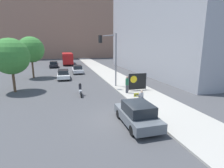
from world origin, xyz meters
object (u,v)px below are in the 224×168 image
parked_car_curbside (137,114)px  pedestrian_behind (130,81)px  motorcycle_on_road (80,90)px  city_bus_on_road (67,58)px  street_tree_near_curb (11,56)px  protest_banner (137,81)px  seated_protester (142,97)px  street_tree_midblock (31,50)px  car_on_road_nearest (63,74)px  car_on_road_distant (54,64)px  car_on_road_midblock (77,69)px  jogger_on_sidewalk (127,84)px  traffic_light_pole (111,52)px

parked_car_curbside → pedestrian_behind: bearing=71.8°
motorcycle_on_road → city_bus_on_road: bearing=90.7°
pedestrian_behind → street_tree_near_curb: 13.42m
parked_car_curbside → street_tree_near_curb: (-9.87, 11.43, 3.20)m
protest_banner → seated_protester: bearing=-109.1°
parked_car_curbside → street_tree_midblock: size_ratio=0.65×
city_bus_on_road → pedestrian_behind: bearing=-78.3°
city_bus_on_road → parked_car_curbside: bearing=-85.3°
car_on_road_nearest → protest_banner: bearing=-51.4°
seated_protester → car_on_road_distant: car_on_road_distant is taller
protest_banner → car_on_road_midblock: bearing=109.5°
street_tree_near_curb → street_tree_midblock: bearing=85.3°
seated_protester → car_on_road_distant: size_ratio=0.29×
car_on_road_distant → car_on_road_nearest: bearing=-82.3°
car_on_road_midblock → car_on_road_distant: (-4.64, 9.88, 0.00)m
car_on_road_nearest → car_on_road_midblock: bearing=64.1°
jogger_on_sidewalk → pedestrian_behind: bearing=-121.8°
protest_banner → motorcycle_on_road: bearing=179.2°
seated_protester → street_tree_near_curb: size_ratio=0.21×
jogger_on_sidewalk → pedestrian_behind: jogger_on_sidewalk is taller
seated_protester → car_on_road_nearest: 15.99m
traffic_light_pole → pedestrian_behind: bearing=-33.7°
seated_protester → jogger_on_sidewalk: 3.83m
parked_car_curbside → street_tree_midblock: street_tree_midblock is taller
car_on_road_nearest → motorcycle_on_road: car_on_road_nearest is taller
protest_banner → car_on_road_distant: size_ratio=0.53×
car_on_road_midblock → street_tree_near_curb: 14.67m
protest_banner → car_on_road_nearest: 12.87m
car_on_road_distant → motorcycle_on_road: size_ratio=1.87×
traffic_light_pole → motorcycle_on_road: bearing=-148.7°
car_on_road_midblock → car_on_road_distant: 10.92m
pedestrian_behind → car_on_road_distant: 25.92m
traffic_light_pole → car_on_road_nearest: 10.08m
parked_car_curbside → car_on_road_midblock: size_ratio=0.87×
car_on_road_midblock → seated_protester: bearing=-79.1°
protest_banner → car_on_road_nearest: bearing=128.6°
street_tree_near_curb → motorcycle_on_road: bearing=-25.9°
parked_car_curbside → car_on_road_nearest: size_ratio=0.90×
motorcycle_on_road → street_tree_near_curb: street_tree_near_curb is taller
protest_banner → car_on_road_distant: (-10.08, 25.26, -0.42)m
traffic_light_pole → city_bus_on_road: (-4.33, 29.19, -2.60)m
car_on_road_midblock → street_tree_midblock: 8.75m
pedestrian_behind → city_bus_on_road: city_bus_on_road is taller
car_on_road_nearest → city_bus_on_road: (1.26, 21.63, 1.03)m
parked_car_curbside → motorcycle_on_road: bearing=109.9°
pedestrian_behind → car_on_road_distant: (-9.61, 24.07, -0.23)m
car_on_road_nearest → parked_car_curbside: bearing=-75.9°
car_on_road_nearest → street_tree_midblock: (-4.61, 2.04, 3.75)m
jogger_on_sidewalk → car_on_road_midblock: 16.61m
pedestrian_behind → car_on_road_nearest: bearing=-138.8°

